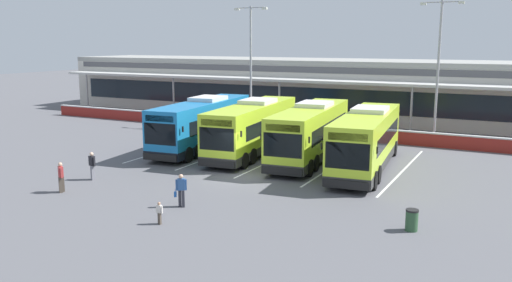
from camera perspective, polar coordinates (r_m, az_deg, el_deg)
The scene contains 19 objects.
ground_plane at distance 31.05m, azimuth -1.97°, elevation -3.88°, with size 200.00×200.00×0.00m, color #56565B.
terminal_building at distance 55.32m, azimuth 11.76°, elevation 5.53°, with size 70.00×13.00×6.00m.
red_barrier_wall at distance 43.89m, azimuth 7.28°, elevation 1.12°, with size 60.00×0.40×1.10m.
coach_bus_leftmost at distance 39.10m, azimuth -5.81°, elevation 1.80°, with size 3.98×12.35×3.78m.
coach_bus_left_centre at distance 37.17m, azimuth -0.32°, elevation 1.38°, with size 3.98×12.35×3.78m.
coach_bus_centre at distance 35.48m, azimuth 5.97°, elevation 0.87°, with size 3.98×12.35×3.78m.
coach_bus_right_centre at distance 33.22m, azimuth 11.96°, elevation 0.02°, with size 3.98×12.35×3.78m.
bay_stripe_far_west at distance 40.39m, azimuth -8.25°, elevation -0.54°, with size 0.14×13.00×0.01m, color silver.
bay_stripe_west at distance 38.15m, azimuth -3.10°, elevation -1.11°, with size 0.14×13.00×0.01m, color silver.
bay_stripe_mid_west at distance 36.26m, azimuth 2.65°, elevation -1.74°, with size 0.14×13.00×0.01m, color silver.
bay_stripe_centre at distance 34.77m, azimuth 8.96°, elevation -2.40°, with size 0.14×13.00×0.01m, color silver.
bay_stripe_mid_east at distance 33.75m, azimuth 15.75°, elevation -3.08°, with size 0.14×13.00×0.01m, color silver.
pedestrian_with_handbag at distance 25.49m, azimuth -8.19°, elevation -5.26°, with size 0.63×0.49×1.62m.
pedestrian_in_dark_coat at distance 29.47m, azimuth -20.48°, elevation -3.61°, with size 0.50×0.41×1.62m.
pedestrian_child at distance 23.37m, azimuth -10.49°, elevation -7.64°, with size 0.33×0.19×1.00m.
pedestrian_near_bin at distance 31.56m, azimuth -17.42°, elevation -2.50°, with size 0.54×0.35×1.62m.
lamp_post_west at distance 48.26m, azimuth -0.57°, elevation 8.92°, with size 3.24×0.28×11.00m.
lamp_post_centre at distance 43.83m, azimuth 19.26°, elevation 8.14°, with size 3.24×0.28×11.00m.
litter_bin at distance 23.20m, azimuth 16.61°, elevation -8.25°, with size 0.54×0.54×0.93m.
Camera 1 is at (14.66, -26.22, 7.85)m, focal length 36.71 mm.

